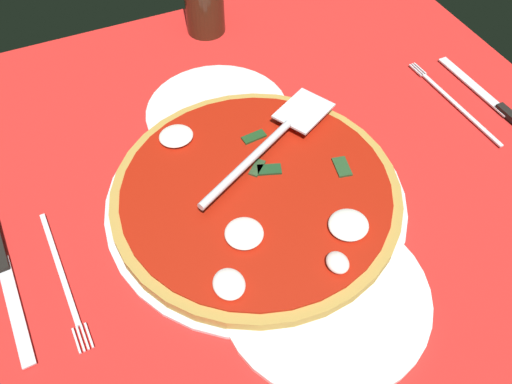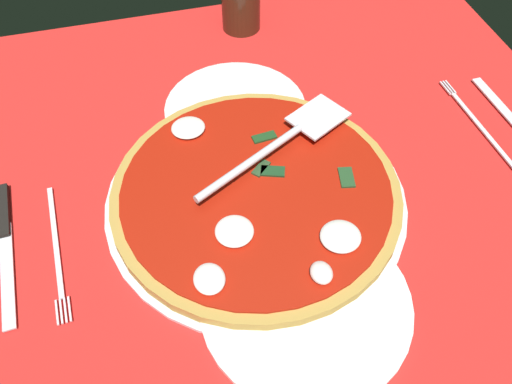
{
  "view_description": "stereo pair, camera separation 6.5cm",
  "coord_description": "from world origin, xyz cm",
  "px_view_note": "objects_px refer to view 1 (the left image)",
  "views": [
    {
      "loc": [
        -35.23,
        18.25,
        52.71
      ],
      "look_at": [
        2.29,
        1.42,
        1.9
      ],
      "focal_mm": 37.29,
      "sensor_mm": 36.0,
      "label": 1
    },
    {
      "loc": [
        -37.42,
        12.1,
        52.71
      ],
      "look_at": [
        2.29,
        1.42,
        1.9
      ],
      "focal_mm": 37.29,
      "sensor_mm": 36.0,
      "label": 2
    }
  ],
  "objects_px": {
    "dinner_plate_left": "(325,295)",
    "place_setting_near": "(475,106)",
    "dinner_plate_right": "(214,113)",
    "pizza_server": "(272,140)",
    "pizza": "(256,193)",
    "place_setting_far": "(34,277)"
  },
  "relations": [
    {
      "from": "dinner_plate_right",
      "to": "place_setting_far",
      "type": "bearing_deg",
      "value": 120.54
    },
    {
      "from": "pizza",
      "to": "pizza_server",
      "type": "height_order",
      "value": "pizza_server"
    },
    {
      "from": "pizza",
      "to": "place_setting_far",
      "type": "bearing_deg",
      "value": 89.5
    },
    {
      "from": "pizza",
      "to": "pizza_server",
      "type": "relative_size",
      "value": 1.54
    },
    {
      "from": "pizza_server",
      "to": "place_setting_far",
      "type": "xyz_separation_m",
      "value": [
        -0.05,
        0.32,
        -0.04
      ]
    },
    {
      "from": "dinner_plate_right",
      "to": "pizza",
      "type": "distance_m",
      "value": 0.17
    },
    {
      "from": "pizza",
      "to": "place_setting_near",
      "type": "bearing_deg",
      "value": -85.38
    },
    {
      "from": "pizza_server",
      "to": "dinner_plate_left",
      "type": "bearing_deg",
      "value": -126.71
    },
    {
      "from": "dinner_plate_left",
      "to": "pizza_server",
      "type": "relative_size",
      "value": 0.99
    },
    {
      "from": "dinner_plate_right",
      "to": "pizza_server",
      "type": "xyz_separation_m",
      "value": [
        -0.12,
        -0.04,
        0.04
      ]
    },
    {
      "from": "pizza",
      "to": "place_setting_far",
      "type": "distance_m",
      "value": 0.27
    },
    {
      "from": "dinner_plate_right",
      "to": "place_setting_near",
      "type": "xyz_separation_m",
      "value": [
        -0.14,
        -0.35,
        -0.0
      ]
    },
    {
      "from": "pizza",
      "to": "pizza_server",
      "type": "distance_m",
      "value": 0.07
    },
    {
      "from": "dinner_plate_left",
      "to": "dinner_plate_right",
      "type": "height_order",
      "value": "same"
    },
    {
      "from": "dinner_plate_left",
      "to": "place_setting_near",
      "type": "xyz_separation_m",
      "value": [
        0.18,
        -0.35,
        -0.0
      ]
    },
    {
      "from": "dinner_plate_left",
      "to": "pizza",
      "type": "height_order",
      "value": "pizza"
    },
    {
      "from": "dinner_plate_left",
      "to": "place_setting_near",
      "type": "bearing_deg",
      "value": -62.62
    },
    {
      "from": "place_setting_near",
      "to": "place_setting_far",
      "type": "bearing_deg",
      "value": 90.08
    },
    {
      "from": "dinner_plate_right",
      "to": "pizza",
      "type": "relative_size",
      "value": 0.57
    },
    {
      "from": "dinner_plate_left",
      "to": "place_setting_far",
      "type": "distance_m",
      "value": 0.33
    },
    {
      "from": "place_setting_near",
      "to": "pizza",
      "type": "bearing_deg",
      "value": 92.27
    },
    {
      "from": "dinner_plate_left",
      "to": "pizza_server",
      "type": "distance_m",
      "value": 0.21
    }
  ]
}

